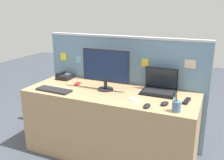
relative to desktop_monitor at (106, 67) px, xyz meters
name	(u,v)px	position (x,y,z in m)	size (l,w,h in m)	color
ground_plane	(110,152)	(0.07, -0.05, -1.00)	(10.00, 10.00, 0.00)	#424751
desk	(110,123)	(0.07, -0.05, -0.63)	(1.87, 0.70, 0.75)	tan
cubicle_divider	(123,89)	(0.07, 0.34, -0.34)	(1.97, 0.08, 1.31)	#6084A3
desktop_monitor	(106,67)	(0.00, 0.00, 0.00)	(0.54, 0.17, 0.45)	#232328
laptop	(160,86)	(0.56, 0.16, -0.19)	(0.35, 0.27, 0.26)	black
desk_phone	(65,76)	(-0.66, 0.18, -0.22)	(0.17, 0.18, 0.09)	black
keyboard_main	(54,90)	(-0.50, -0.27, -0.24)	(0.40, 0.14, 0.02)	#232328
computer_mouse_right_hand	(147,106)	(0.56, -0.31, -0.24)	(0.06, 0.10, 0.03)	black
computer_mouse_left_hand	(165,103)	(0.69, -0.19, -0.24)	(0.06, 0.10, 0.03)	black
pen_cup	(176,106)	(0.82, -0.30, -0.20)	(0.08, 0.08, 0.19)	#4C7093
cell_phone_white_slab	(134,100)	(0.39, -0.18, -0.25)	(0.07, 0.13, 0.01)	silver
cell_phone_red_case	(77,84)	(-0.39, 0.05, -0.25)	(0.06, 0.13, 0.01)	#B22323
tv_remote	(187,101)	(0.87, -0.02, -0.24)	(0.04, 0.17, 0.02)	black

